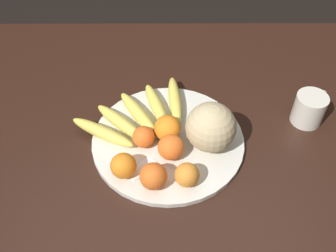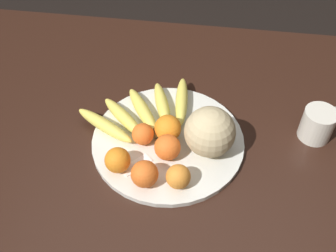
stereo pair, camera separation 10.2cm
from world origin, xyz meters
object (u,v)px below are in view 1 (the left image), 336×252
(orange_mid_center, at_px, (123,166))
(fruit_bowl, at_px, (168,140))
(orange_front_left, at_px, (187,175))
(melon, at_px, (211,127))
(kitchen_table, at_px, (164,155))
(orange_front_right, at_px, (171,147))
(orange_top_small, at_px, (153,176))
(orange_back_left, at_px, (143,137))
(orange_back_right, at_px, (168,128))
(produce_tag, at_px, (142,168))
(ceramic_mug, at_px, (310,108))
(banana_bunch, at_px, (139,115))

(orange_mid_center, bearing_deg, fruit_bowl, -133.46)
(orange_front_left, bearing_deg, melon, -117.57)
(kitchen_table, distance_m, orange_front_right, 0.15)
(kitchen_table, xyz_separation_m, orange_top_small, (0.02, 0.17, 0.13))
(orange_front_left, height_order, orange_mid_center, orange_mid_center)
(melon, bearing_deg, orange_top_small, 41.66)
(fruit_bowl, height_order, orange_back_left, orange_back_left)
(melon, bearing_deg, orange_front_left, 62.43)
(orange_front_right, bearing_deg, orange_back_left, -28.72)
(orange_back_left, distance_m, orange_top_small, 0.13)
(orange_front_left, distance_m, orange_back_right, 0.15)
(orange_top_small, bearing_deg, fruit_bowl, -103.48)
(fruit_bowl, bearing_deg, orange_back_left, 16.63)
(orange_front_right, xyz_separation_m, produce_tag, (0.07, 0.04, -0.03))
(orange_front_left, bearing_deg, orange_mid_center, -9.65)
(orange_back_left, bearing_deg, orange_back_right, -158.30)
(fruit_bowl, relative_size, orange_mid_center, 6.30)
(orange_front_right, height_order, orange_back_right, orange_back_right)
(kitchen_table, height_order, melon, melon)
(melon, distance_m, ceramic_mug, 0.31)
(orange_back_left, xyz_separation_m, ceramic_mug, (-0.46, -0.10, 0.00))
(fruit_bowl, relative_size, produce_tag, 5.15)
(orange_mid_center, relative_size, produce_tag, 0.82)
(banana_bunch, bearing_deg, melon, -148.39)
(orange_front_left, relative_size, orange_front_right, 0.89)
(fruit_bowl, height_order, banana_bunch, banana_bunch)
(fruit_bowl, distance_m, orange_front_left, 0.15)
(orange_front_right, height_order, orange_mid_center, orange_front_right)
(orange_top_small, height_order, ceramic_mug, ceramic_mug)
(melon, height_order, orange_mid_center, melon)
(melon, relative_size, orange_top_small, 1.95)
(orange_back_left, relative_size, ceramic_mug, 0.55)
(produce_tag, xyz_separation_m, ceramic_mug, (-0.46, -0.18, 0.03))
(melon, height_order, ceramic_mug, melon)
(fruit_bowl, relative_size, orange_back_left, 7.00)
(orange_front_left, relative_size, orange_back_right, 0.85)
(kitchen_table, bearing_deg, orange_front_left, 108.93)
(produce_tag, height_order, ceramic_mug, ceramic_mug)
(fruit_bowl, relative_size, orange_top_small, 6.09)
(banana_bunch, bearing_deg, fruit_bowl, -164.69)
(orange_mid_center, relative_size, orange_back_right, 0.91)
(orange_mid_center, xyz_separation_m, orange_back_right, (-0.11, -0.12, 0.00))
(orange_top_small, height_order, produce_tag, orange_top_small)
(orange_top_small, bearing_deg, orange_mid_center, -23.72)
(orange_top_small, xyz_separation_m, produce_tag, (0.03, -0.05, -0.03))
(orange_top_small, bearing_deg, orange_front_right, -115.35)
(orange_front_left, bearing_deg, kitchen_table, -71.07)
(orange_back_left, xyz_separation_m, orange_back_right, (-0.06, -0.02, 0.01))
(fruit_bowl, relative_size, orange_back_right, 5.74)
(orange_mid_center, bearing_deg, orange_back_left, -115.13)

